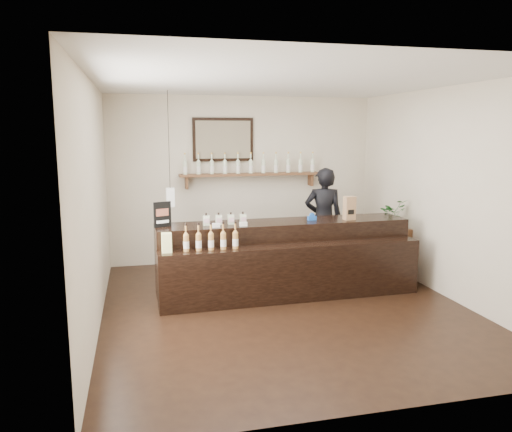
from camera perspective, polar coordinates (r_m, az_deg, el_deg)
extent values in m
plane|color=black|center=(6.48, 3.28, -10.34)|extent=(5.00, 5.00, 0.00)
plane|color=beige|center=(8.55, -1.45, 4.17)|extent=(4.50, 0.00, 4.50)
plane|color=beige|center=(3.85, 14.23, -2.78)|extent=(4.50, 0.00, 4.50)
plane|color=beige|center=(5.90, -18.00, 1.27)|extent=(0.00, 5.00, 5.00)
plane|color=beige|center=(7.12, 21.02, 2.45)|extent=(0.00, 5.00, 5.00)
plane|color=white|center=(6.12, 3.54, 15.14)|extent=(5.00, 5.00, 0.00)
cube|color=#55321D|center=(8.44, -0.61, 4.78)|extent=(2.40, 0.25, 0.04)
cube|color=#55321D|center=(8.31, -7.95, 3.79)|extent=(0.04, 0.20, 0.20)
cube|color=#55321D|center=(8.78, 6.26, 4.13)|extent=(0.04, 0.20, 0.20)
cube|color=black|center=(8.42, -3.79, 8.71)|extent=(1.02, 0.04, 0.72)
cube|color=#4D4231|center=(8.39, -3.76, 8.70)|extent=(0.92, 0.01, 0.62)
cube|color=white|center=(7.50, -9.76, 2.13)|extent=(0.12, 0.12, 0.28)
cylinder|color=black|center=(7.44, -9.95, 8.59)|extent=(0.01, 0.01, 1.41)
cylinder|color=silver|center=(8.25, -8.11, 5.43)|extent=(0.07, 0.07, 0.20)
cone|color=silver|center=(8.25, -8.13, 6.31)|extent=(0.07, 0.07, 0.05)
cylinder|color=silver|center=(8.24, -8.14, 6.73)|extent=(0.02, 0.02, 0.07)
cylinder|color=gold|center=(8.24, -8.15, 7.06)|extent=(0.03, 0.03, 0.02)
cylinder|color=white|center=(8.26, -8.10, 5.29)|extent=(0.07, 0.07, 0.09)
cylinder|color=silver|center=(8.28, -6.58, 5.48)|extent=(0.07, 0.07, 0.20)
cone|color=silver|center=(8.27, -6.60, 6.35)|extent=(0.07, 0.07, 0.05)
cylinder|color=silver|center=(8.27, -6.61, 6.77)|extent=(0.02, 0.02, 0.07)
cylinder|color=gold|center=(8.27, -6.62, 7.09)|extent=(0.03, 0.03, 0.02)
cylinder|color=white|center=(8.28, -6.58, 5.34)|extent=(0.07, 0.07, 0.09)
cylinder|color=silver|center=(8.31, -5.07, 5.52)|extent=(0.07, 0.07, 0.20)
cone|color=silver|center=(8.30, -5.08, 6.39)|extent=(0.07, 0.07, 0.05)
cylinder|color=silver|center=(8.30, -5.09, 6.80)|extent=(0.02, 0.02, 0.07)
cylinder|color=gold|center=(8.29, -5.09, 7.13)|extent=(0.03, 0.03, 0.02)
cylinder|color=white|center=(8.31, -5.07, 5.38)|extent=(0.07, 0.07, 0.09)
cylinder|color=silver|center=(8.34, -3.57, 5.55)|extent=(0.07, 0.07, 0.20)
cone|color=silver|center=(8.33, -3.58, 6.42)|extent=(0.07, 0.07, 0.05)
cylinder|color=silver|center=(8.33, -3.58, 6.84)|extent=(0.02, 0.02, 0.07)
cylinder|color=gold|center=(8.33, -3.59, 7.16)|extent=(0.03, 0.03, 0.02)
cylinder|color=white|center=(8.34, -3.57, 5.41)|extent=(0.07, 0.07, 0.09)
cylinder|color=silver|center=(8.38, -2.08, 5.58)|extent=(0.07, 0.07, 0.20)
cone|color=silver|center=(8.37, -2.09, 6.45)|extent=(0.07, 0.07, 0.05)
cylinder|color=silver|center=(8.37, -2.09, 6.86)|extent=(0.02, 0.02, 0.07)
cylinder|color=gold|center=(8.37, -2.09, 7.18)|extent=(0.03, 0.03, 0.02)
cylinder|color=white|center=(8.38, -2.08, 5.44)|extent=(0.07, 0.07, 0.09)
cylinder|color=silver|center=(8.43, -0.61, 5.61)|extent=(0.07, 0.07, 0.20)
cone|color=silver|center=(8.42, -0.61, 6.47)|extent=(0.07, 0.07, 0.05)
cylinder|color=silver|center=(8.42, -0.61, 6.88)|extent=(0.02, 0.02, 0.07)
cylinder|color=gold|center=(8.42, -0.61, 7.20)|extent=(0.03, 0.03, 0.02)
cylinder|color=white|center=(8.43, -0.61, 5.47)|extent=(0.07, 0.07, 0.09)
cylinder|color=silver|center=(8.48, 0.85, 5.63)|extent=(0.07, 0.07, 0.20)
cone|color=silver|center=(8.47, 0.85, 6.49)|extent=(0.07, 0.07, 0.05)
cylinder|color=silver|center=(8.47, 0.85, 6.90)|extent=(0.02, 0.02, 0.07)
cylinder|color=gold|center=(8.47, 0.85, 7.21)|extent=(0.03, 0.03, 0.02)
cylinder|color=white|center=(8.48, 0.85, 5.50)|extent=(0.07, 0.07, 0.09)
cylinder|color=silver|center=(8.54, 2.29, 5.65)|extent=(0.07, 0.07, 0.20)
cone|color=silver|center=(8.53, 2.29, 6.51)|extent=(0.07, 0.07, 0.05)
cylinder|color=silver|center=(8.53, 2.30, 6.91)|extent=(0.02, 0.02, 0.07)
cylinder|color=gold|center=(8.52, 2.30, 7.22)|extent=(0.03, 0.03, 0.02)
cylinder|color=white|center=(8.54, 2.29, 5.52)|extent=(0.07, 0.07, 0.09)
cylinder|color=silver|center=(8.60, 3.70, 5.67)|extent=(0.07, 0.07, 0.20)
cone|color=silver|center=(8.59, 3.71, 6.52)|extent=(0.07, 0.07, 0.05)
cylinder|color=silver|center=(8.59, 3.72, 6.92)|extent=(0.02, 0.02, 0.07)
cylinder|color=gold|center=(8.59, 3.72, 7.23)|extent=(0.03, 0.03, 0.02)
cylinder|color=white|center=(8.60, 3.70, 5.54)|extent=(0.07, 0.07, 0.09)
cylinder|color=silver|center=(8.67, 5.10, 5.68)|extent=(0.07, 0.07, 0.20)
cone|color=silver|center=(8.66, 5.11, 6.52)|extent=(0.07, 0.07, 0.05)
cylinder|color=silver|center=(8.66, 5.12, 6.92)|extent=(0.02, 0.02, 0.07)
cylinder|color=gold|center=(8.65, 5.13, 7.23)|extent=(0.03, 0.03, 0.02)
cylinder|color=white|center=(8.67, 5.10, 5.55)|extent=(0.07, 0.07, 0.09)
cylinder|color=silver|center=(8.74, 6.48, 5.69)|extent=(0.07, 0.07, 0.20)
cone|color=silver|center=(8.73, 6.49, 6.52)|extent=(0.07, 0.07, 0.05)
cylinder|color=silver|center=(8.73, 6.50, 6.92)|extent=(0.02, 0.02, 0.07)
cylinder|color=gold|center=(8.73, 6.51, 7.22)|extent=(0.03, 0.03, 0.02)
cylinder|color=white|center=(8.74, 6.47, 5.56)|extent=(0.07, 0.07, 0.09)
cube|color=black|center=(7.03, 3.15, -4.55)|extent=(3.53, 0.70, 0.98)
cube|color=black|center=(6.63, 4.29, -6.50)|extent=(3.52, 0.39, 0.74)
cube|color=white|center=(6.49, -4.58, -1.07)|extent=(0.10, 0.04, 0.05)
cube|color=white|center=(6.55, -1.45, -0.94)|extent=(0.10, 0.04, 0.05)
cube|color=#E5E78D|center=(6.23, -10.16, -3.56)|extent=(0.12, 0.12, 0.12)
cube|color=#E5E78D|center=(6.20, -10.19, -2.48)|extent=(0.12, 0.12, 0.12)
cube|color=silver|center=(6.64, -5.71, -0.49)|extent=(0.08, 0.08, 0.13)
cube|color=#D2A3AD|center=(6.59, -5.65, -0.56)|extent=(0.07, 0.00, 0.06)
cylinder|color=black|center=(6.62, -5.72, 0.21)|extent=(0.02, 0.02, 0.03)
cube|color=silver|center=(6.66, -4.30, -0.44)|extent=(0.08, 0.08, 0.13)
cube|color=#D2A3AD|center=(6.61, -4.23, -0.50)|extent=(0.07, 0.00, 0.06)
cylinder|color=black|center=(6.65, -4.31, 0.26)|extent=(0.02, 0.02, 0.03)
cube|color=silver|center=(6.69, -2.90, -0.38)|extent=(0.08, 0.08, 0.13)
cube|color=#D2A3AD|center=(6.64, -2.82, -0.45)|extent=(0.07, 0.00, 0.06)
cylinder|color=black|center=(6.67, -2.90, 0.32)|extent=(0.02, 0.02, 0.03)
cube|color=silver|center=(6.72, -1.51, -0.32)|extent=(0.08, 0.08, 0.13)
cube|color=#D2A3AD|center=(6.67, -1.43, -0.39)|extent=(0.07, 0.00, 0.06)
cylinder|color=black|center=(6.71, -1.51, 0.37)|extent=(0.02, 0.02, 0.03)
cylinder|color=#B27B3C|center=(6.24, -7.99, -3.09)|extent=(0.07, 0.07, 0.20)
cone|color=#B27B3C|center=(6.21, -8.01, -1.95)|extent=(0.07, 0.07, 0.05)
cylinder|color=#B27B3C|center=(6.20, -8.03, -1.40)|extent=(0.02, 0.02, 0.07)
cylinder|color=black|center=(6.19, -8.04, -0.98)|extent=(0.03, 0.03, 0.02)
cylinder|color=white|center=(6.24, -7.98, -3.27)|extent=(0.07, 0.07, 0.09)
cylinder|color=#B27B3C|center=(6.25, -6.57, -3.03)|extent=(0.07, 0.07, 0.20)
cone|color=#B27B3C|center=(6.23, -6.59, -1.89)|extent=(0.07, 0.07, 0.05)
cylinder|color=#B27B3C|center=(6.22, -6.60, -1.35)|extent=(0.02, 0.02, 0.07)
cylinder|color=black|center=(6.21, -6.61, -0.92)|extent=(0.03, 0.03, 0.02)
cylinder|color=white|center=(6.26, -6.57, -3.21)|extent=(0.07, 0.07, 0.09)
cylinder|color=#B27B3C|center=(6.27, -5.16, -2.96)|extent=(0.07, 0.07, 0.20)
cone|color=#B27B3C|center=(6.25, -5.18, -1.83)|extent=(0.07, 0.07, 0.05)
cylinder|color=#B27B3C|center=(6.24, -5.19, -1.29)|extent=(0.02, 0.02, 0.07)
cylinder|color=black|center=(6.23, -5.19, -0.86)|extent=(0.03, 0.03, 0.02)
cylinder|color=white|center=(6.28, -5.16, -3.15)|extent=(0.07, 0.07, 0.09)
cylinder|color=#B27B3C|center=(6.30, -3.76, -2.90)|extent=(0.07, 0.07, 0.20)
cone|color=#B27B3C|center=(6.27, -3.78, -1.77)|extent=(0.07, 0.07, 0.05)
cylinder|color=#B27B3C|center=(6.26, -3.78, -1.23)|extent=(0.02, 0.02, 0.07)
cylinder|color=black|center=(6.25, -3.79, -0.80)|extent=(0.03, 0.03, 0.02)
cylinder|color=white|center=(6.30, -3.76, -3.08)|extent=(0.07, 0.07, 0.09)
cylinder|color=#B27B3C|center=(6.32, -2.38, -2.83)|extent=(0.07, 0.07, 0.20)
cone|color=#B27B3C|center=(6.30, -2.38, -1.70)|extent=(0.07, 0.07, 0.05)
cylinder|color=#B27B3C|center=(6.29, -2.39, -1.17)|extent=(0.02, 0.02, 0.07)
cylinder|color=black|center=(6.28, -2.39, -0.75)|extent=(0.03, 0.03, 0.02)
cylinder|color=white|center=(6.33, -2.37, -3.01)|extent=(0.07, 0.07, 0.09)
cube|color=black|center=(6.58, -10.65, 0.18)|extent=(0.23, 0.10, 0.33)
cube|color=brown|center=(6.57, -10.65, 0.41)|extent=(0.16, 0.06, 0.09)
cube|color=white|center=(6.59, -10.62, -0.65)|extent=(0.16, 0.06, 0.04)
cube|color=#936E47|center=(7.13, 10.63, 0.89)|extent=(0.16, 0.13, 0.33)
cube|color=black|center=(7.08, 10.81, 0.44)|extent=(0.09, 0.01, 0.07)
cube|color=blue|center=(7.04, 6.41, -0.25)|extent=(0.13, 0.06, 0.06)
cylinder|color=blue|center=(7.03, 6.41, 0.10)|extent=(0.07, 0.04, 0.07)
cube|color=#55321D|center=(8.00, 15.12, -3.98)|extent=(0.52, 0.61, 0.75)
imported|color=#265E25|center=(7.88, 15.31, 0.24)|extent=(0.47, 0.44, 0.44)
imported|color=black|center=(8.02, 7.73, 0.37)|extent=(0.77, 0.59, 1.87)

